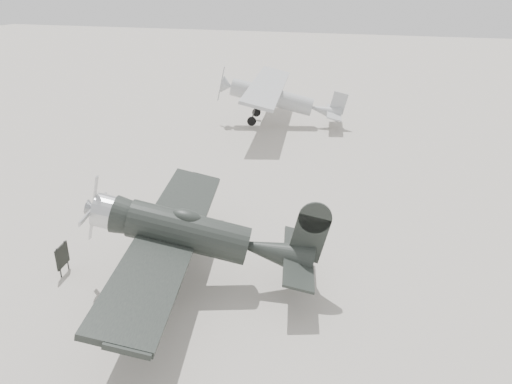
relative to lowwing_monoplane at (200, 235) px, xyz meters
The scene contains 4 objects.
ground 3.92m from the lowwing_monoplane, 44.76° to the left, with size 160.00×160.00×0.00m, color #AEA69A.
lowwing_monoplane is the anchor object (origin of this frame).
highwing_monoplane 20.34m from the lowwing_monoplane, 96.60° to the left, with size 8.93×12.54×3.54m.
sign_board 5.21m from the lowwing_monoplane, behind, with size 0.16×0.81×1.17m.
Camera 1 is at (3.45, -16.04, 9.90)m, focal length 35.00 mm.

